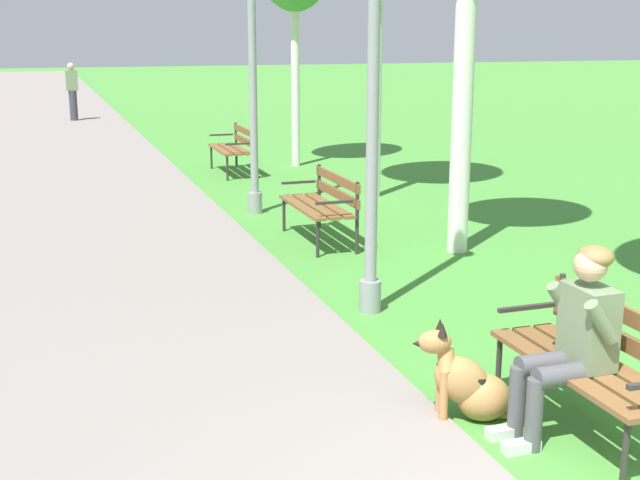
{
  "coord_description": "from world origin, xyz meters",
  "views": [
    {
      "loc": [
        -2.75,
        -2.6,
        2.53
      ],
      "look_at": [
        -0.66,
        3.62,
        0.9
      ],
      "focal_mm": 47.5,
      "sensor_mm": 36.0,
      "label": 1
    }
  ],
  "objects_px": {
    "dog_shepherd": "(468,384)",
    "lamp_post_mid": "(252,36)",
    "park_bench_near": "(598,356)",
    "person_seated_on_near_bench": "(573,335)",
    "pedestrian_distant": "(72,92)",
    "park_bench_mid": "(323,201)",
    "park_bench_far": "(235,145)",
    "lamp_post_near": "(374,63)"
  },
  "relations": [
    {
      "from": "person_seated_on_near_bench",
      "to": "lamp_post_near",
      "type": "bearing_deg",
      "value": 95.83
    },
    {
      "from": "dog_shepherd",
      "to": "lamp_post_mid",
      "type": "relative_size",
      "value": 0.17
    },
    {
      "from": "park_bench_far",
      "to": "park_bench_mid",
      "type": "bearing_deg",
      "value": -91.4
    },
    {
      "from": "lamp_post_mid",
      "to": "park_bench_mid",
      "type": "bearing_deg",
      "value": -78.81
    },
    {
      "from": "person_seated_on_near_bench",
      "to": "dog_shepherd",
      "type": "bearing_deg",
      "value": 141.29
    },
    {
      "from": "park_bench_far",
      "to": "pedestrian_distant",
      "type": "distance_m",
      "value": 10.51
    },
    {
      "from": "dog_shepherd",
      "to": "lamp_post_near",
      "type": "distance_m",
      "value": 3.05
    },
    {
      "from": "park_bench_mid",
      "to": "lamp_post_mid",
      "type": "height_order",
      "value": "lamp_post_mid"
    },
    {
      "from": "park_bench_near",
      "to": "person_seated_on_near_bench",
      "type": "relative_size",
      "value": 1.2
    },
    {
      "from": "park_bench_far",
      "to": "pedestrian_distant",
      "type": "xyz_separation_m",
      "value": [
        -2.32,
        10.24,
        0.33
      ]
    },
    {
      "from": "person_seated_on_near_bench",
      "to": "dog_shepherd",
      "type": "relative_size",
      "value": 1.53
    },
    {
      "from": "lamp_post_near",
      "to": "dog_shepherd",
      "type": "bearing_deg",
      "value": -95.51
    },
    {
      "from": "park_bench_near",
      "to": "park_bench_far",
      "type": "bearing_deg",
      "value": 89.49
    },
    {
      "from": "lamp_post_mid",
      "to": "person_seated_on_near_bench",
      "type": "bearing_deg",
      "value": -88.4
    },
    {
      "from": "lamp_post_mid",
      "to": "dog_shepherd",
      "type": "bearing_deg",
      "value": -92.46
    },
    {
      "from": "park_bench_mid",
      "to": "park_bench_far",
      "type": "distance_m",
      "value": 5.33
    },
    {
      "from": "park_bench_near",
      "to": "person_seated_on_near_bench",
      "type": "bearing_deg",
      "value": -176.94
    },
    {
      "from": "park_bench_mid",
      "to": "lamp_post_mid",
      "type": "xyz_separation_m",
      "value": [
        -0.38,
        1.9,
        1.95
      ]
    },
    {
      "from": "park_bench_mid",
      "to": "pedestrian_distant",
      "type": "distance_m",
      "value": 15.73
    },
    {
      "from": "park_bench_far",
      "to": "lamp_post_near",
      "type": "height_order",
      "value": "lamp_post_near"
    },
    {
      "from": "lamp_post_mid",
      "to": "park_bench_near",
      "type": "bearing_deg",
      "value": -86.76
    },
    {
      "from": "park_bench_near",
      "to": "pedestrian_distant",
      "type": "relative_size",
      "value": 0.91
    },
    {
      "from": "dog_shepherd",
      "to": "lamp_post_near",
      "type": "xyz_separation_m",
      "value": [
        0.22,
        2.3,
        2.0
      ]
    },
    {
      "from": "dog_shepherd",
      "to": "lamp_post_mid",
      "type": "height_order",
      "value": "lamp_post_mid"
    },
    {
      "from": "lamp_post_mid",
      "to": "pedestrian_distant",
      "type": "relative_size",
      "value": 2.89
    },
    {
      "from": "park_bench_mid",
      "to": "person_seated_on_near_bench",
      "type": "distance_m",
      "value": 5.37
    },
    {
      "from": "lamp_post_near",
      "to": "lamp_post_mid",
      "type": "bearing_deg",
      "value": 89.09
    },
    {
      "from": "lamp_post_near",
      "to": "park_bench_near",
      "type": "bearing_deg",
      "value": -79.81
    },
    {
      "from": "lamp_post_near",
      "to": "person_seated_on_near_bench",
      "type": "bearing_deg",
      "value": -84.17
    },
    {
      "from": "lamp_post_near",
      "to": "lamp_post_mid",
      "type": "relative_size",
      "value": 0.92
    },
    {
      "from": "park_bench_mid",
      "to": "lamp_post_near",
      "type": "relative_size",
      "value": 0.34
    },
    {
      "from": "park_bench_near",
      "to": "park_bench_far",
      "type": "xyz_separation_m",
      "value": [
        0.1,
        10.68,
        0.0
      ]
    },
    {
      "from": "pedestrian_distant",
      "to": "park_bench_mid",
      "type": "bearing_deg",
      "value": -82.0
    },
    {
      "from": "park_bench_mid",
      "to": "lamp_post_near",
      "type": "height_order",
      "value": "lamp_post_near"
    },
    {
      "from": "dog_shepherd",
      "to": "pedestrian_distant",
      "type": "bearing_deg",
      "value": 94.23
    },
    {
      "from": "park_bench_mid",
      "to": "person_seated_on_near_bench",
      "type": "relative_size",
      "value": 1.2
    },
    {
      "from": "park_bench_mid",
      "to": "park_bench_far",
      "type": "bearing_deg",
      "value": 88.6
    },
    {
      "from": "lamp_post_near",
      "to": "pedestrian_distant",
      "type": "xyz_separation_m",
      "value": [
        -1.74,
        18.24,
        -1.42
      ]
    },
    {
      "from": "park_bench_mid",
      "to": "person_seated_on_near_bench",
      "type": "xyz_separation_m",
      "value": [
        -0.17,
        -5.36,
        0.17
      ]
    },
    {
      "from": "dog_shepherd",
      "to": "lamp_post_near",
      "type": "height_order",
      "value": "lamp_post_near"
    },
    {
      "from": "park_bench_far",
      "to": "lamp_post_mid",
      "type": "bearing_deg",
      "value": -98.37
    },
    {
      "from": "person_seated_on_near_bench",
      "to": "dog_shepherd",
      "type": "xyz_separation_m",
      "value": [
        -0.5,
        0.4,
        -0.42
      ]
    }
  ]
}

